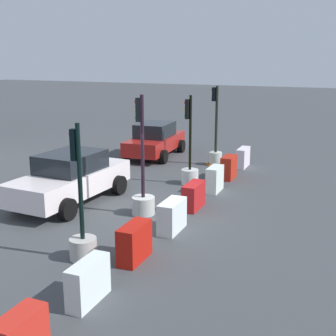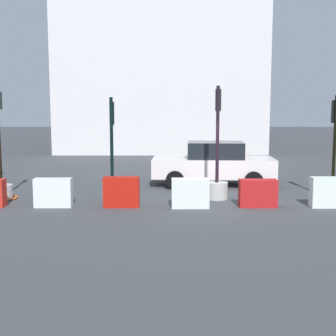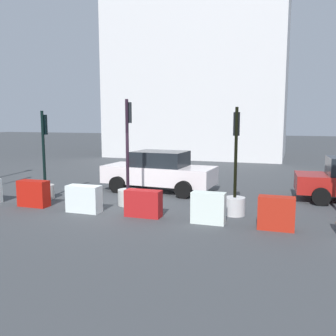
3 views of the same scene
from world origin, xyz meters
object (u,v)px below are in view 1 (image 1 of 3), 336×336
at_px(construction_barrier_6, 229,167).
at_px(car_red_compact, 155,140).
at_px(car_white_van, 71,178).
at_px(construction_barrier_2, 134,243).
at_px(construction_barrier_5, 215,179).
at_px(construction_barrier_7, 243,158).
at_px(construction_barrier_3, 172,216).
at_px(construction_barrier_4, 194,196).
at_px(traffic_light_4, 215,150).
at_px(traffic_light_1, 82,235).
at_px(traffic_light_2, 143,194).
at_px(construction_barrier_1, 88,282).
at_px(traffic_light_3, 190,168).

relative_size(construction_barrier_6, car_red_compact, 0.22).
height_order(construction_barrier_6, car_white_van, car_white_van).
relative_size(construction_barrier_2, construction_barrier_5, 1.10).
relative_size(construction_barrier_7, car_red_compact, 0.26).
bearing_deg(car_white_van, construction_barrier_3, -104.97).
height_order(construction_barrier_3, construction_barrier_5, construction_barrier_5).
bearing_deg(car_red_compact, construction_barrier_4, -146.44).
distance_m(construction_barrier_3, construction_barrier_6, 5.93).
relative_size(traffic_light_4, construction_barrier_6, 3.60).
bearing_deg(construction_barrier_5, traffic_light_1, 169.23).
xyz_separation_m(traffic_light_2, construction_barrier_1, (-5.01, -1.26, -0.21)).
distance_m(construction_barrier_7, car_red_compact, 4.47).
bearing_deg(traffic_light_1, construction_barrier_6, -8.36).
xyz_separation_m(construction_barrier_4, car_white_van, (-0.94, 3.96, 0.42)).
relative_size(traffic_light_2, car_white_van, 0.78).
distance_m(traffic_light_4, construction_barrier_6, 2.34).
height_order(traffic_light_1, construction_barrier_2, traffic_light_1).
distance_m(traffic_light_2, construction_barrier_2, 3.23).
height_order(traffic_light_2, construction_barrier_3, traffic_light_2).
bearing_deg(construction_barrier_7, traffic_light_4, 94.34).
distance_m(construction_barrier_2, construction_barrier_5, 6.11).
relative_size(construction_barrier_2, car_white_van, 0.23).
bearing_deg(construction_barrier_7, car_white_van, 149.68).
xyz_separation_m(traffic_light_1, construction_barrier_3, (2.46, -1.28, -0.17)).
distance_m(construction_barrier_1, car_red_compact, 13.33).
relative_size(traffic_light_4, car_white_van, 0.74).
relative_size(traffic_light_1, construction_barrier_5, 3.38).
bearing_deg(construction_barrier_6, construction_barrier_4, 179.21).
bearing_deg(construction_barrier_2, construction_barrier_5, -0.69).
height_order(traffic_light_1, traffic_light_4, traffic_light_4).
xyz_separation_m(traffic_light_2, construction_barrier_7, (7.11, -1.35, -0.22)).
bearing_deg(construction_barrier_7, traffic_light_1, 173.00).
relative_size(construction_barrier_1, construction_barrier_3, 1.00).
distance_m(construction_barrier_4, car_red_compact, 7.81).
relative_size(construction_barrier_1, construction_barrier_2, 1.04).
bearing_deg(construction_barrier_3, construction_barrier_1, 178.83).
height_order(construction_barrier_3, construction_barrier_6, construction_barrier_6).
xyz_separation_m(traffic_light_4, car_red_compact, (0.58, 3.20, 0.11)).
height_order(traffic_light_2, traffic_light_3, traffic_light_2).
height_order(traffic_light_4, car_white_van, traffic_light_4).
bearing_deg(car_white_van, traffic_light_2, -93.29).
bearing_deg(car_white_van, car_red_compact, 2.75).
relative_size(traffic_light_3, car_white_van, 0.71).
height_order(traffic_light_4, construction_barrier_5, traffic_light_4).
bearing_deg(traffic_light_3, car_white_van, 141.22).
bearing_deg(traffic_light_4, construction_barrier_1, -174.62).
relative_size(traffic_light_2, construction_barrier_7, 3.23).
height_order(traffic_light_3, car_red_compact, traffic_light_3).
bearing_deg(construction_barrier_2, car_white_van, 51.54).
relative_size(construction_barrier_3, construction_barrier_5, 1.14).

